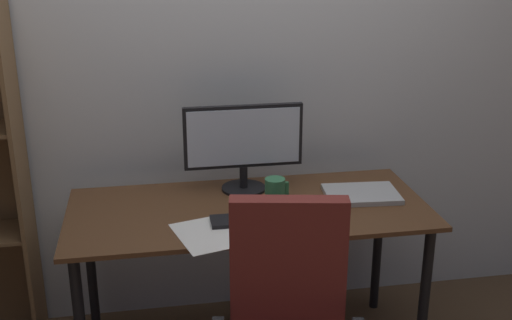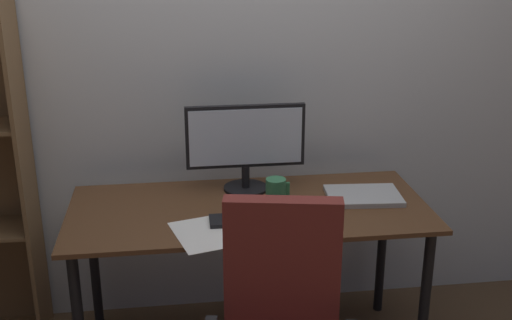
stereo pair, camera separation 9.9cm
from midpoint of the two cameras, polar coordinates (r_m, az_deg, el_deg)
name	(u,v)px [view 2 (the right image)]	position (r m, az deg, el deg)	size (l,w,h in m)	color
back_wall	(235,54)	(3.05, -0.92, 9.37)	(6.40, 0.10, 2.60)	silver
desk	(249,226)	(2.77, 0.41, -5.87)	(1.53, 0.68, 0.74)	#56351E
monitor	(245,142)	(2.83, 0.06, 1.62)	(0.53, 0.20, 0.39)	black
keyboard	(245,220)	(2.59, 0.16, -5.34)	(0.29, 0.11, 0.02)	black
mouse	(292,216)	(2.61, 4.35, -5.00)	(0.06, 0.10, 0.03)	black
coffee_mug	(276,191)	(2.76, 2.82, -2.75)	(0.10, 0.09, 0.11)	#387F51
laptop	(363,196)	(2.86, 10.50, -3.15)	(0.32, 0.23, 0.02)	#B7BABC
paper_sheet	(204,234)	(2.50, -3.54, -6.57)	(0.21, 0.30, 0.00)	white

